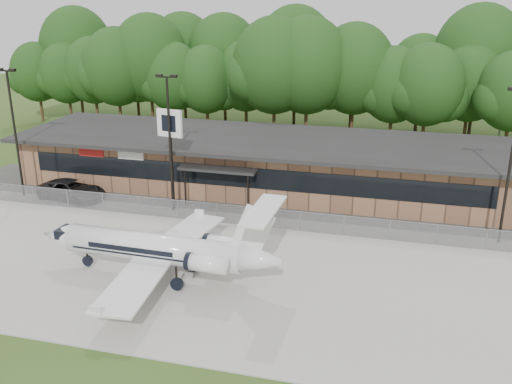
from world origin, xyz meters
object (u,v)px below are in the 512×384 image
(business_jet, at_px, (162,250))
(suv, at_px, (72,190))
(pole_sign, at_px, (170,134))
(terminal, at_px, (262,161))

(business_jet, xyz_separation_m, suv, (-12.41, 10.53, -1.02))
(business_jet, height_order, suv, business_jet)
(pole_sign, bearing_deg, terminal, 65.40)
(terminal, distance_m, suv, 15.55)
(business_jet, relative_size, pole_sign, 1.94)
(business_jet, xyz_separation_m, pole_sign, (-3.72, 10.47, 4.09))
(terminal, height_order, business_jet, business_jet)
(business_jet, distance_m, suv, 16.31)
(terminal, relative_size, business_jet, 2.74)
(terminal, distance_m, pole_sign, 9.52)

